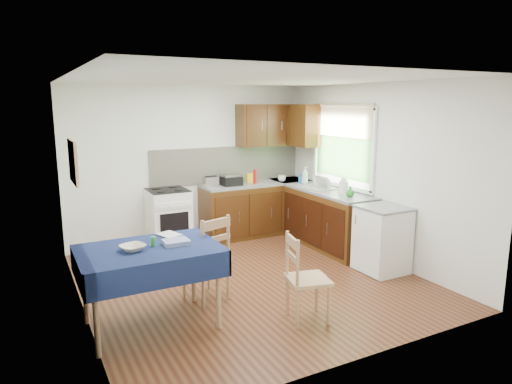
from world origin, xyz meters
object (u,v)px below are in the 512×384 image
toaster (211,182)px  dish_rack (322,188)px  sandwich_press (231,180)px  kettle (344,186)px  chair_far (208,256)px  chair_near (304,275)px  dining_table (149,258)px

toaster → dish_rack: size_ratio=0.52×
sandwich_press → dish_rack: 1.48m
sandwich_press → dish_rack: bearing=-17.7°
kettle → chair_far: bearing=-164.1°
chair_near → kettle: size_ratio=3.77×
dining_table → dish_rack: (3.10, 1.43, 0.21)m
chair_near → toaster: (0.23, 3.04, 0.49)m
chair_far → chair_near: (0.68, -0.91, -0.04)m
toaster → sandwich_press: size_ratio=0.74×
dining_table → sandwich_press: 3.13m
chair_near → dish_rack: 2.67m
dish_rack → kettle: bearing=-72.2°
chair_far → sandwich_press: size_ratio=3.19×
dining_table → chair_far: 0.82m
dining_table → toaster: size_ratio=5.89×
dining_table → kettle: kettle is taller
chair_near → sandwich_press: (0.57, 3.00, 0.50)m
dining_table → kettle: size_ratio=5.55×
dining_table → dish_rack: dish_rack is taller
chair_far → sandwich_press: 2.48m
dining_table → toaster: bearing=74.7°
dish_rack → chair_near: bearing=-122.9°
dining_table → chair_near: 1.57m
dish_rack → kettle: (0.08, -0.43, 0.08)m
dining_table → chair_far: bearing=41.0°
chair_near → dish_rack: (1.68, 2.03, 0.44)m
toaster → kettle: 2.10m
chair_near → kettle: (1.76, 1.61, 0.52)m
toaster → chair_near: bearing=-114.8°
chair_far → kettle: (2.45, 0.70, 0.48)m
dining_table → sandwich_press: bearing=69.1°
dining_table → dish_rack: 3.42m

